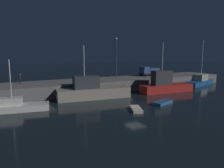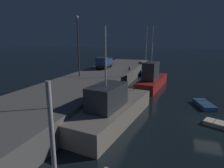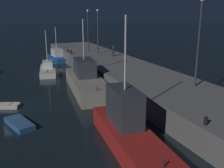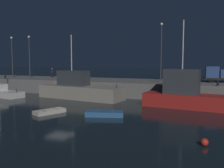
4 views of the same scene
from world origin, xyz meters
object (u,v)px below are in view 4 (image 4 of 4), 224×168
(lamp_post_east, at_px, (29,53))
(dockworker, at_px, (52,72))
(bollard_central, at_px, (218,83))
(fishing_boat_white, at_px, (190,95))
(fishing_boat_orange, at_px, (1,92))
(fishing_boat_blue, at_px, (79,89))
(lamp_post_west, at_px, (12,54))
(utility_truck, at_px, (224,74))
(dinghy_orange_near, at_px, (105,114))
(bollard_east, at_px, (5,77))
(dinghy_red_small, at_px, (50,112))
(lamp_post_central, at_px, (161,47))
(mooring_buoy_near, at_px, (205,142))

(lamp_post_east, relative_size, dockworker, 4.43)
(dockworker, relative_size, bollard_central, 2.88)
(fishing_boat_white, relative_size, fishing_boat_orange, 1.42)
(fishing_boat_blue, relative_size, lamp_post_west, 1.65)
(utility_truck, bearing_deg, dinghy_orange_near, -123.21)
(lamp_post_east, bearing_deg, fishing_boat_white, -17.16)
(lamp_post_west, distance_m, bollard_east, 6.28)
(dockworker, bearing_deg, dinghy_red_small, -55.62)
(lamp_post_central, bearing_deg, dinghy_orange_near, -96.87)
(dinghy_orange_near, distance_m, dockworker, 25.61)
(dinghy_orange_near, bearing_deg, fishing_boat_blue, 130.61)
(fishing_boat_orange, height_order, bollard_east, fishing_boat_orange)
(bollard_central, distance_m, bollard_east, 34.32)
(utility_truck, xyz_separation_m, bollard_east, (-35.26, -5.50, -0.90))
(fishing_boat_white, distance_m, lamp_post_central, 13.30)
(mooring_buoy_near, bearing_deg, dockworker, 139.92)
(utility_truck, distance_m, bollard_central, 5.53)
(fishing_boat_white, relative_size, dockworker, 6.35)
(fishing_boat_orange, xyz_separation_m, lamp_post_west, (-6.52, 9.34, 6.11))
(bollard_east, bearing_deg, lamp_post_east, 73.05)
(lamp_post_central, bearing_deg, dinghy_red_small, -112.39)
(fishing_boat_blue, xyz_separation_m, dockworker, (-10.59, 8.58, 1.91))
(dockworker, bearing_deg, utility_truck, -0.76)
(fishing_boat_orange, xyz_separation_m, dinghy_orange_near, (19.64, -6.47, -0.41))
(fishing_boat_white, xyz_separation_m, utility_truck, (3.98, 10.01, 1.98))
(dinghy_orange_near, height_order, mooring_buoy_near, dinghy_orange_near)
(fishing_boat_white, distance_m, lamp_post_west, 34.95)
(fishing_boat_orange, height_order, lamp_post_west, lamp_post_west)
(lamp_post_central, bearing_deg, dockworker, -179.20)
(fishing_boat_white, relative_size, bollard_east, 18.70)
(mooring_buoy_near, height_order, lamp_post_west, lamp_post_west)
(dinghy_orange_near, relative_size, lamp_post_west, 0.50)
(lamp_post_west, xyz_separation_m, lamp_post_east, (3.61, 0.63, 0.05))
(bollard_east, bearing_deg, fishing_boat_blue, -9.42)
(dinghy_red_small, height_order, lamp_post_central, lamp_post_central)
(fishing_boat_blue, relative_size, utility_truck, 2.29)
(bollard_east, bearing_deg, utility_truck, 8.86)
(fishing_boat_blue, xyz_separation_m, dinghy_red_small, (2.13, -10.01, -1.10))
(dockworker, bearing_deg, bollard_east, -133.74)
(fishing_boat_blue, bearing_deg, fishing_boat_white, -6.88)
(mooring_buoy_near, xyz_separation_m, bollard_central, (1.35, 17.22, 2.26))
(dinghy_red_small, relative_size, mooring_buoy_near, 7.02)
(mooring_buoy_near, bearing_deg, lamp_post_east, 145.33)
(dinghy_red_small, relative_size, dockworker, 1.89)
(bollard_central, bearing_deg, dockworker, 168.61)
(bollard_east, bearing_deg, lamp_post_central, 13.30)
(fishing_boat_blue, height_order, mooring_buoy_near, fishing_boat_blue)
(fishing_boat_white, relative_size, dinghy_red_small, 3.36)
(fishing_boat_orange, relative_size, lamp_post_west, 1.02)
(fishing_boat_blue, relative_size, bollard_east, 21.24)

